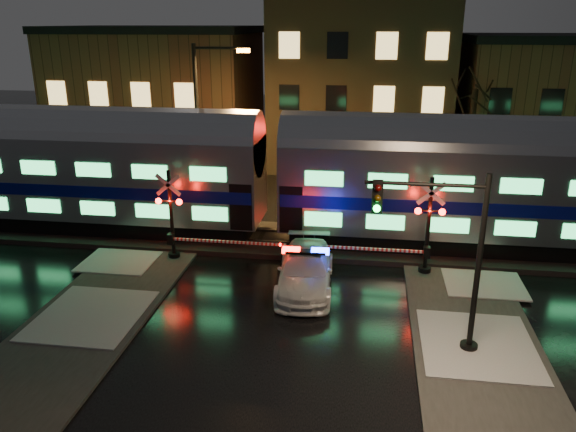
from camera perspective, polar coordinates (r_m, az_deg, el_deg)
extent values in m
plane|color=black|center=(21.67, -0.01, -7.71)|extent=(120.00, 120.00, 0.00)
cube|color=black|center=(26.14, 1.58, -2.57)|extent=(90.00, 4.20, 0.24)
cube|color=#2D2D2D|center=(18.80, -23.59, -13.81)|extent=(4.00, 20.00, 0.12)
cube|color=#2D2D2D|center=(16.75, 20.39, -17.75)|extent=(4.00, 20.00, 0.12)
cube|color=#50331F|center=(44.37, -12.88, 11.83)|extent=(14.00, 10.00, 9.00)
cube|color=brown|center=(41.83, 7.39, 13.45)|extent=(12.00, 11.00, 11.50)
cube|color=#50331F|center=(43.25, 25.04, 10.03)|extent=(12.00, 10.00, 8.50)
cube|color=black|center=(31.06, -25.99, 0.01)|extent=(24.00, 2.40, 0.80)
cube|color=#B7BAC1|center=(30.46, -26.61, 4.11)|extent=(25.00, 3.05, 3.80)
cube|color=navy|center=(30.55, -26.50, 3.38)|extent=(24.75, 3.09, 0.55)
cylinder|color=#B7BAC1|center=(30.12, -27.09, 7.22)|extent=(25.00, 3.05, 3.05)
cube|color=black|center=(27.23, 26.45, -2.58)|extent=(24.00, 2.40, 0.80)
cube|color=#B7BAC1|center=(26.55, 27.17, 2.04)|extent=(25.00, 3.05, 3.80)
cube|color=navy|center=(26.65, 27.05, 1.22)|extent=(24.75, 3.09, 0.55)
imported|color=silver|center=(21.67, 1.78, -5.54)|extent=(2.34, 5.19, 1.48)
cube|color=black|center=(21.36, 1.80, -3.64)|extent=(1.56, 0.48, 0.10)
cube|color=#FF0C05|center=(21.38, 0.32, -3.49)|extent=(0.69, 0.38, 0.17)
cube|color=#1426FF|center=(21.32, 3.29, -3.59)|extent=(0.69, 0.38, 0.17)
cylinder|color=black|center=(23.71, 13.69, -5.41)|extent=(0.51, 0.51, 0.31)
cylinder|color=black|center=(23.01, 14.05, -1.10)|extent=(0.16, 0.16, 4.10)
sphere|color=#FF0C05|center=(22.56, 13.08, 0.51)|extent=(0.27, 0.27, 0.27)
sphere|color=#FF0C05|center=(22.66, 15.40, 0.39)|extent=(0.27, 0.27, 0.27)
cube|color=white|center=(22.99, 7.55, -3.30)|extent=(5.13, 0.10, 0.10)
cube|color=black|center=(23.12, 13.92, -3.58)|extent=(0.25, 0.30, 0.45)
cylinder|color=black|center=(24.96, -11.48, -3.98)|extent=(0.50, 0.50, 0.30)
cylinder|color=black|center=(24.31, -11.77, 0.01)|extent=(0.16, 0.16, 3.98)
sphere|color=#FF0C05|center=(24.09, -13.02, 1.49)|extent=(0.26, 0.26, 0.26)
sphere|color=#FF0C05|center=(23.78, -11.01, 1.41)|extent=(0.26, 0.26, 0.26)
cube|color=white|center=(23.69, -6.14, -2.63)|extent=(4.97, 0.10, 0.10)
cube|color=black|center=(24.41, -11.81, -2.27)|extent=(0.25, 0.30, 0.45)
cylinder|color=black|center=(18.88, 17.86, -12.61)|extent=(0.54, 0.54, 0.29)
cylinder|color=black|center=(17.64, 18.76, -4.99)|extent=(0.17, 0.17, 5.76)
cylinder|color=black|center=(16.55, 13.79, 3.14)|extent=(3.46, 0.12, 0.12)
cube|color=black|center=(16.44, 9.06, 1.95)|extent=(0.31, 0.27, 0.96)
sphere|color=#0CFF3F|center=(16.38, 9.01, 0.76)|extent=(0.21, 0.21, 0.21)
cylinder|color=black|center=(29.98, -9.12, 8.53)|extent=(0.22, 0.22, 8.78)
cylinder|color=black|center=(29.15, -6.99, 16.59)|extent=(2.63, 0.13, 0.13)
cube|color=orange|center=(28.86, -4.57, 16.42)|extent=(0.60, 0.31, 0.20)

